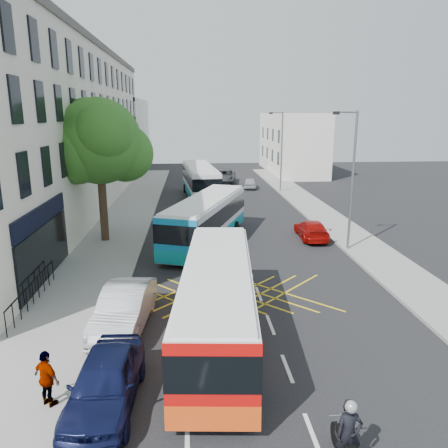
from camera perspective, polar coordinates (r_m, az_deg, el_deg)
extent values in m
plane|color=black|center=(14.95, 8.25, -18.16)|extent=(120.00, 120.00, 0.00)
cube|color=gray|center=(28.94, -15.20, -2.12)|extent=(5.00, 70.00, 0.15)
cube|color=gray|center=(30.29, 16.04, -1.45)|extent=(3.00, 70.00, 0.15)
cube|color=beige|center=(38.43, -21.46, 11.08)|extent=(8.00, 45.00, 13.00)
cube|color=#59544C|center=(38.76, -22.42, 21.06)|extent=(8.30, 45.00, 0.50)
cube|color=black|center=(21.93, -22.79, 1.07)|extent=(0.12, 7.00, 0.90)
cube|color=black|center=(22.38, -22.35, -3.42)|extent=(0.12, 7.00, 2.60)
cube|color=silver|center=(68.25, -13.95, 11.34)|extent=(8.00, 20.00, 10.00)
cube|color=silver|center=(62.02, 8.80, 10.41)|extent=(6.00, 18.00, 8.00)
cylinder|color=#382619|center=(28.40, -15.50, 2.29)|extent=(0.50, 0.50, 4.40)
sphere|color=#275D1A|center=(27.89, -16.05, 10.36)|extent=(5.20, 5.20, 5.20)
sphere|color=#275D1A|center=(28.49, -12.83, 9.01)|extent=(3.60, 3.60, 3.60)
sphere|color=#275D1A|center=(27.61, -18.68, 8.88)|extent=(3.80, 3.80, 3.80)
sphere|color=#275D1A|center=(26.47, -15.40, 11.52)|extent=(3.40, 3.40, 3.40)
sphere|color=#275D1A|center=(29.09, -17.34, 12.38)|extent=(3.20, 3.20, 3.20)
cylinder|color=slate|center=(26.29, 16.43, 5.29)|extent=(0.14, 0.14, 8.00)
cylinder|color=slate|center=(25.80, 15.76, 13.89)|extent=(1.20, 0.10, 0.10)
cube|color=black|center=(25.60, 14.46, 13.86)|extent=(0.35, 0.15, 0.18)
cylinder|color=slate|center=(45.41, 7.52, 9.29)|extent=(0.14, 0.14, 8.00)
cylinder|color=slate|center=(45.13, 6.92, 14.24)|extent=(1.20, 0.10, 0.10)
cube|color=black|center=(45.02, 6.15, 14.20)|extent=(0.35, 0.15, 0.18)
cube|color=silver|center=(15.71, -0.85, -9.87)|extent=(3.20, 10.41, 2.47)
cube|color=silver|center=(15.23, -0.86, -5.46)|extent=(3.00, 10.19, 0.11)
cube|color=black|center=(15.57, -0.85, -8.69)|extent=(3.26, 10.48, 1.03)
cube|color=#FF5015|center=(16.08, -0.84, -12.67)|extent=(3.25, 10.47, 0.70)
cube|color=red|center=(11.24, -1.50, -20.43)|extent=(2.37, 0.30, 2.33)
cube|color=#FF0C0C|center=(11.68, -6.35, -22.96)|extent=(0.25, 0.08, 0.25)
cube|color=#FF0C0C|center=(11.62, 3.43, -23.10)|extent=(0.25, 0.08, 0.25)
cylinder|color=black|center=(18.79, -4.24, -9.52)|extent=(0.33, 0.86, 0.84)
cylinder|color=black|center=(18.74, 2.98, -9.56)|extent=(0.33, 0.86, 0.84)
cylinder|color=black|center=(13.34, -6.54, -20.37)|extent=(0.33, 0.86, 0.84)
cylinder|color=black|center=(13.28, 4.17, -20.50)|extent=(0.33, 0.86, 0.84)
cube|color=silver|center=(27.21, -2.33, 0.64)|extent=(5.77, 10.59, 2.51)
cube|color=silver|center=(26.93, -2.35, 3.34)|extent=(5.52, 10.33, 0.11)
cube|color=black|center=(27.13, -2.33, 1.37)|extent=(5.85, 10.67, 1.04)
cube|color=#0C8B95|center=(27.43, -2.31, -1.13)|extent=(5.83, 10.66, 0.71)
cube|color=#0E7AAF|center=(22.50, -6.35, -2.29)|extent=(2.30, 0.91, 2.37)
cube|color=#FF0C0C|center=(23.04, -8.48, -3.69)|extent=(0.26, 0.14, 0.25)
cube|color=#FF0C0C|center=(22.37, -4.09, -4.11)|extent=(0.26, 0.14, 0.25)
cylinder|color=black|center=(30.46, -2.79, -0.13)|extent=(0.54, 0.89, 0.85)
cylinder|color=black|center=(29.82, 1.53, -0.43)|extent=(0.54, 0.89, 0.85)
cylinder|color=black|center=(24.76, -7.40, -3.64)|extent=(0.54, 0.89, 0.85)
cylinder|color=black|center=(23.97, -2.16, -4.13)|extent=(0.54, 0.89, 0.85)
cube|color=silver|center=(42.53, -3.14, 5.70)|extent=(3.48, 11.19, 2.65)
cube|color=silver|center=(42.34, -3.16, 7.55)|extent=(3.26, 10.95, 0.12)
cube|color=black|center=(42.47, -3.14, 6.20)|extent=(3.54, 11.26, 1.10)
cube|color=#0B7D90|center=(42.67, -3.12, 4.47)|extent=(3.53, 11.24, 0.75)
cube|color=white|center=(37.15, -2.18, 4.51)|extent=(2.54, 0.33, 2.50)
cube|color=#FF0C0C|center=(37.16, -3.70, 3.39)|extent=(0.25, 0.08, 0.25)
cube|color=#FF0C0C|center=(37.41, -0.65, 3.50)|extent=(0.25, 0.08, 0.25)
cylinder|color=black|center=(45.56, -5.11, 4.68)|extent=(0.36, 0.92, 0.90)
cylinder|color=black|center=(45.81, -1.98, 4.78)|extent=(0.36, 0.92, 0.90)
cylinder|color=black|center=(38.98, -4.33, 3.07)|extent=(0.36, 0.92, 0.90)
cylinder|color=black|center=(39.28, -0.69, 3.20)|extent=(0.36, 0.92, 0.90)
cylinder|color=black|center=(12.24, 14.47, -25.11)|extent=(0.12, 0.61, 0.61)
cube|color=black|center=(11.54, 15.79, -26.18)|extent=(0.22, 1.15, 0.21)
cube|color=black|center=(11.60, 15.42, -24.79)|extent=(0.27, 0.43, 0.19)
cylinder|color=slate|center=(11.98, 14.66, -23.90)|extent=(0.06, 0.42, 0.80)
cylinder|color=slate|center=(11.67, 15.01, -23.03)|extent=(0.57, 0.04, 0.04)
imported|color=black|center=(11.27, 16.02, -24.87)|extent=(0.60, 0.40, 1.65)
sphere|color=#99999E|center=(10.84, 16.29, -21.97)|extent=(0.29, 0.29, 0.29)
imported|color=#0E1339|center=(13.29, -15.24, -19.28)|extent=(1.97, 4.48, 1.50)
imported|color=#A9ABB0|center=(17.35, -12.86, -10.62)|extent=(2.15, 4.92, 1.57)
imported|color=#A30A06|center=(29.13, 11.36, -0.70)|extent=(1.85, 4.22, 1.21)
imported|color=#393C40|center=(51.76, 0.05, 6.22)|extent=(3.16, 5.67, 1.50)
imported|color=#AAABB1|center=(48.06, 3.39, 5.37)|extent=(1.75, 3.55, 1.17)
imported|color=gray|center=(13.50, -22.12, -18.21)|extent=(1.01, 0.88, 1.63)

